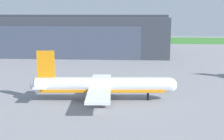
{
  "coord_description": "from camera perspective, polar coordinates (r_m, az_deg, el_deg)",
  "views": [
    {
      "loc": [
        7.47,
        -64.47,
        21.33
      ],
      "look_at": [
        0.88,
        25.23,
        4.38
      ],
      "focal_mm": 49.04,
      "sensor_mm": 36.0,
      "label": 1
    }
  ],
  "objects": [
    {
      "name": "grass_field_strip",
      "position": [
        241.73,
        2.43,
        5.61
      ],
      "size": [
        440.0,
        56.0,
        0.08
      ],
      "primitive_type": "cube",
      "color": "#3B7D31",
      "rests_on": "ground_plane"
    },
    {
      "name": "maintenance_hangar",
      "position": [
        157.85,
        -10.08,
        6.27
      ],
      "size": [
        109.7,
        30.06,
        20.25
      ],
      "color": "#383D47",
      "rests_on": "ground_plane"
    },
    {
      "name": "ground_plane",
      "position": [
        68.32,
        -2.3,
        -7.53
      ],
      "size": [
        440.0,
        440.0,
        0.0
      ],
      "primitive_type": "plane",
      "color": "gray"
    },
    {
      "name": "airliner_near_right",
      "position": [
        75.05,
        -1.68,
        -2.96
      ],
      "size": [
        36.04,
        28.55,
        12.32
      ],
      "color": "silver",
      "rests_on": "ground_plane"
    }
  ]
}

